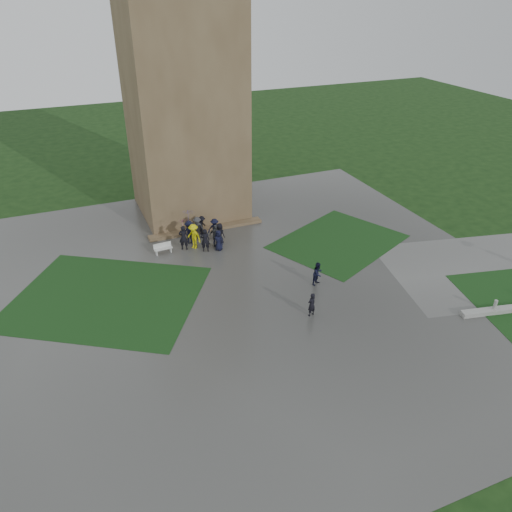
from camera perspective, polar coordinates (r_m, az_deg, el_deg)
name	(u,v)px	position (r m, az deg, el deg)	size (l,w,h in m)	color
ground	(259,302)	(30.38, 0.34, -5.27)	(120.00, 120.00, 0.00)	black
plaza	(247,285)	(31.92, -1.05, -3.37)	(34.00, 34.00, 0.02)	#383835
lawn_inset_left	(106,297)	(32.09, -16.72, -4.55)	(11.00, 9.00, 0.01)	black
lawn_inset_right	(338,242)	(37.62, 9.38, 1.63)	(9.00, 7.00, 0.01)	black
tower	(183,101)	(40.15, -8.30, 17.15)	(8.00, 8.00, 18.00)	brown
tower_plinth	(206,229)	(38.99, -5.69, 3.10)	(9.00, 0.80, 0.22)	brown
bench	(163,248)	(36.02, -10.59, 0.89)	(1.32, 0.50, 0.75)	silver
visitor_cluster	(200,231)	(36.57, -6.39, 2.86)	(3.56, 3.81, 2.61)	black
pedestrian_mid	(318,273)	(31.90, 7.09, -1.99)	(0.75, 0.43, 1.54)	black
pedestrian_near	(312,304)	(28.99, 6.37, -5.52)	(0.54, 0.36, 1.49)	black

